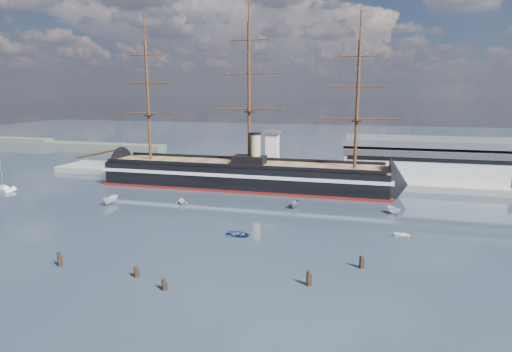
# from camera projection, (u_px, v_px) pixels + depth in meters

# --- Properties ---
(ground) EXTENTS (600.00, 600.00, 0.00)m
(ground) POSITION_uv_depth(u_px,v_px,m) (234.00, 204.00, 115.22)
(ground) COLOR #1E2A3A
(ground) RESTS_ON ground
(quay) EXTENTS (180.00, 18.00, 2.00)m
(quay) POSITION_uv_depth(u_px,v_px,m) (294.00, 180.00, 146.78)
(quay) COLOR slate
(quay) RESTS_ON ground
(warehouse) EXTENTS (63.00, 21.00, 11.60)m
(warehouse) POSITION_uv_depth(u_px,v_px,m) (445.00, 161.00, 136.77)
(warehouse) COLOR #B7BABC
(warehouse) RESTS_ON ground
(quay_tower) EXTENTS (5.00, 5.00, 15.00)m
(quay_tower) POSITION_uv_depth(u_px,v_px,m) (272.00, 152.00, 143.86)
(quay_tower) COLOR silver
(quay_tower) RESTS_ON ground
(shoreline) EXTENTS (120.00, 10.00, 4.00)m
(shoreline) POSITION_uv_depth(u_px,v_px,m) (51.00, 143.00, 240.55)
(shoreline) COLOR #3F4C38
(shoreline) RESTS_ON ground
(warship) EXTENTS (112.90, 16.52, 53.94)m
(warship) POSITION_uv_depth(u_px,v_px,m) (238.00, 175.00, 134.71)
(warship) COLOR black
(warship) RESTS_ON ground
(sailboat) EXTENTS (7.07, 4.64, 10.96)m
(sailboat) POSITION_uv_depth(u_px,v_px,m) (4.00, 189.00, 130.50)
(sailboat) COLOR silver
(sailboat) RESTS_ON ground
(motorboat_a) EXTENTS (6.73, 2.52, 2.68)m
(motorboat_a) POSITION_uv_depth(u_px,v_px,m) (111.00, 204.00, 115.06)
(motorboat_a) COLOR silver
(motorboat_a) RESTS_ON ground
(motorboat_b) EXTENTS (1.86, 3.40, 1.50)m
(motorboat_b) POSITION_uv_depth(u_px,v_px,m) (239.00, 236.00, 89.29)
(motorboat_b) COLOR #2F4B7C
(motorboat_b) RESTS_ON ground
(motorboat_c) EXTENTS (5.37, 2.49, 2.07)m
(motorboat_c) POSITION_uv_depth(u_px,v_px,m) (295.00, 208.00, 111.48)
(motorboat_c) COLOR slate
(motorboat_c) RESTS_ON ground
(motorboat_d) EXTENTS (6.48, 4.95, 2.18)m
(motorboat_d) POSITION_uv_depth(u_px,v_px,m) (182.00, 204.00, 115.18)
(motorboat_d) COLOR silver
(motorboat_d) RESTS_ON ground
(motorboat_e) EXTENTS (1.90, 2.88, 1.25)m
(motorboat_e) POSITION_uv_depth(u_px,v_px,m) (404.00, 237.00, 88.64)
(motorboat_e) COLOR white
(motorboat_e) RESTS_ON ground
(motorboat_f) EXTENTS (6.08, 4.34, 2.29)m
(motorboat_f) POSITION_uv_depth(u_px,v_px,m) (394.00, 214.00, 105.32)
(motorboat_f) COLOR white
(motorboat_f) RESTS_ON ground
(piling_near_left) EXTENTS (0.64, 0.64, 3.23)m
(piling_near_left) POSITION_uv_depth(u_px,v_px,m) (60.00, 266.00, 73.86)
(piling_near_left) COLOR black
(piling_near_left) RESTS_ON ground
(piling_near_mid) EXTENTS (0.64, 0.64, 2.53)m
(piling_near_mid) POSITION_uv_depth(u_px,v_px,m) (164.00, 290.00, 64.92)
(piling_near_mid) COLOR black
(piling_near_mid) RESTS_ON ground
(piling_near_right) EXTENTS (0.64, 0.64, 3.13)m
(piling_near_right) POSITION_uv_depth(u_px,v_px,m) (308.00, 285.00, 66.49)
(piling_near_right) COLOR black
(piling_near_right) RESTS_ON ground
(piling_far_right) EXTENTS (0.64, 0.64, 2.89)m
(piling_far_right) POSITION_uv_depth(u_px,v_px,m) (361.00, 268.00, 73.08)
(piling_far_right) COLOR black
(piling_far_right) RESTS_ON ground
(piling_extra) EXTENTS (0.64, 0.64, 2.53)m
(piling_extra) POSITION_uv_depth(u_px,v_px,m) (136.00, 277.00, 69.46)
(piling_extra) COLOR black
(piling_extra) RESTS_ON ground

